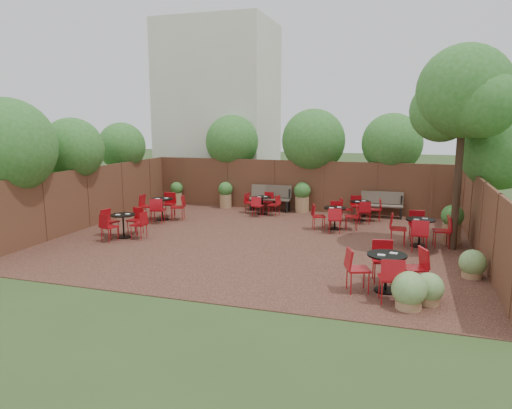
% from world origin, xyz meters
% --- Properties ---
extents(ground, '(80.00, 80.00, 0.00)m').
position_xyz_m(ground, '(0.00, 0.00, 0.00)').
color(ground, '#354F23').
rests_on(ground, ground).
extents(courtyard_paving, '(12.00, 10.00, 0.02)m').
position_xyz_m(courtyard_paving, '(0.00, 0.00, 0.01)').
color(courtyard_paving, black).
rests_on(courtyard_paving, ground).
extents(fence_back, '(12.00, 0.08, 2.00)m').
position_xyz_m(fence_back, '(0.00, 5.00, 1.00)').
color(fence_back, brown).
rests_on(fence_back, ground).
extents(fence_left, '(0.08, 10.00, 2.00)m').
position_xyz_m(fence_left, '(-6.00, 0.00, 1.00)').
color(fence_left, brown).
rests_on(fence_left, ground).
extents(fence_right, '(0.08, 10.00, 2.00)m').
position_xyz_m(fence_right, '(6.00, 0.00, 1.00)').
color(fence_right, brown).
rests_on(fence_right, ground).
extents(neighbour_building, '(5.00, 4.00, 8.00)m').
position_xyz_m(neighbour_building, '(-4.50, 8.00, 4.00)').
color(neighbour_building, silver).
rests_on(neighbour_building, ground).
extents(overhang_foliage, '(15.77, 10.82, 2.74)m').
position_xyz_m(overhang_foliage, '(-1.75, 2.47, 2.71)').
color(overhang_foliage, '#2D6B22').
rests_on(overhang_foliage, ground).
extents(courtyard_tree, '(2.65, 2.55, 5.50)m').
position_xyz_m(courtyard_tree, '(5.39, 0.66, 4.12)').
color(courtyard_tree, black).
rests_on(courtyard_tree, courtyard_paving).
extents(park_bench_left, '(1.65, 0.59, 1.01)m').
position_xyz_m(park_bench_left, '(-1.00, 4.63, 0.54)').
color(park_bench_left, brown).
rests_on(park_bench_left, courtyard_paving).
extents(park_bench_right, '(1.54, 0.56, 0.94)m').
position_xyz_m(park_bench_right, '(3.27, 4.63, 0.50)').
color(park_bench_right, brown).
rests_on(park_bench_right, courtyard_paving).
extents(bistro_tables, '(10.36, 8.63, 0.93)m').
position_xyz_m(bistro_tables, '(0.68, 0.81, 0.46)').
color(bistro_tables, black).
rests_on(bistro_tables, courtyard_paving).
extents(planters, '(11.12, 4.01, 1.18)m').
position_xyz_m(planters, '(0.09, 3.68, 0.62)').
color(planters, '#9C764E').
rests_on(planters, courtyard_paving).
extents(low_shrubs, '(2.01, 2.94, 0.72)m').
position_xyz_m(low_shrubs, '(4.74, -3.29, 0.34)').
color(low_shrubs, '#9C764E').
rests_on(low_shrubs, courtyard_paving).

